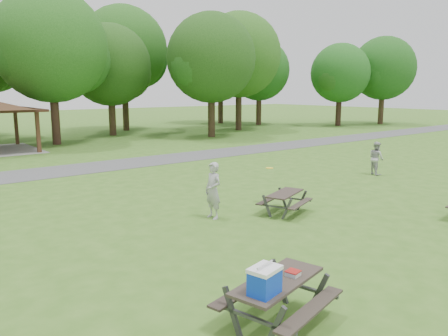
% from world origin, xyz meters
% --- Properties ---
extents(ground, '(160.00, 160.00, 0.00)m').
position_xyz_m(ground, '(0.00, 0.00, 0.00)').
color(ground, '#3A691E').
rests_on(ground, ground).
extents(asphalt_path, '(120.00, 3.20, 0.02)m').
position_xyz_m(asphalt_path, '(0.00, 14.00, 0.01)').
color(asphalt_path, '#4B4B4E').
rests_on(asphalt_path, ground).
extents(tree_row_e, '(8.40, 8.00, 11.02)m').
position_xyz_m(tree_row_e, '(2.10, 25.03, 6.78)').
color(tree_row_e, '#301D15').
rests_on(tree_row_e, ground).
extents(tree_row_f, '(7.35, 7.00, 9.55)m').
position_xyz_m(tree_row_f, '(8.09, 28.53, 5.84)').
color(tree_row_f, '#322216').
rests_on(tree_row_f, ground).
extents(tree_row_g, '(7.77, 7.40, 10.25)m').
position_xyz_m(tree_row_g, '(14.09, 22.03, 6.33)').
color(tree_row_g, black).
rests_on(tree_row_g, ground).
extents(tree_row_h, '(8.61, 8.20, 11.37)m').
position_xyz_m(tree_row_h, '(20.10, 25.53, 7.03)').
color(tree_row_h, black).
rests_on(tree_row_h, ground).
extents(tree_row_i, '(7.14, 6.80, 9.52)m').
position_xyz_m(tree_row_i, '(26.08, 29.03, 5.91)').
color(tree_row_i, '#332216').
rests_on(tree_row_i, ground).
extents(tree_row_j, '(6.72, 6.40, 8.96)m').
position_xyz_m(tree_row_j, '(32.08, 22.53, 5.56)').
color(tree_row_j, black).
rests_on(tree_row_j, ground).
extents(tree_deep_c, '(8.82, 8.40, 11.90)m').
position_xyz_m(tree_deep_c, '(11.10, 32.03, 7.44)').
color(tree_deep_c, '#302115').
rests_on(tree_deep_c, ground).
extents(tree_deep_d, '(8.40, 8.00, 11.27)m').
position_xyz_m(tree_deep_d, '(24.10, 33.53, 7.03)').
color(tree_deep_d, black).
rests_on(tree_deep_d, ground).
extents(tree_flank_right, '(7.56, 7.20, 9.97)m').
position_xyz_m(tree_flank_right, '(38.09, 21.03, 6.15)').
color(tree_flank_right, '#322116').
rests_on(tree_flank_right, ground).
extents(picnic_table_near, '(2.23, 1.95, 1.34)m').
position_xyz_m(picnic_table_near, '(-3.42, -2.86, 0.77)').
color(picnic_table_near, '#302822').
rests_on(picnic_table_near, ground).
extents(picnic_table_middle, '(2.00, 1.81, 0.71)m').
position_xyz_m(picnic_table_middle, '(1.85, 1.89, 0.53)').
color(picnic_table_middle, '#2F2622').
rests_on(picnic_table_middle, ground).
extents(frisbee_in_flight, '(0.27, 0.27, 0.02)m').
position_xyz_m(frisbee_in_flight, '(2.35, 3.13, 1.27)').
color(frisbee_in_flight, yellow).
rests_on(frisbee_in_flight, ground).
extents(frisbee_thrower, '(0.44, 0.66, 1.78)m').
position_xyz_m(frisbee_thrower, '(-0.31, 2.90, 0.89)').
color(frisbee_thrower, '#A7A7AA').
rests_on(frisbee_thrower, ground).
extents(frisbee_catcher, '(0.85, 0.94, 1.57)m').
position_xyz_m(frisbee_catcher, '(10.04, 3.78, 0.79)').
color(frisbee_catcher, '#B0B1B3').
rests_on(frisbee_catcher, ground).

